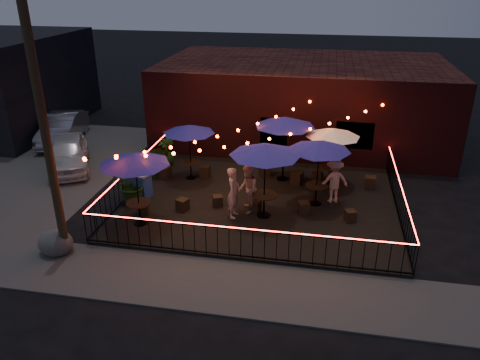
% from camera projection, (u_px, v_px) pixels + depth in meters
% --- Properties ---
extents(ground, '(110.00, 110.00, 0.00)m').
position_uv_depth(ground, '(251.00, 229.00, 15.98)').
color(ground, black).
rests_on(ground, ground).
extents(patio, '(10.00, 8.00, 0.15)m').
position_uv_depth(patio, '(260.00, 202.00, 17.74)').
color(patio, black).
rests_on(patio, ground).
extents(sidewalk, '(18.00, 2.50, 0.05)m').
position_uv_depth(sidewalk, '(233.00, 286.00, 13.05)').
color(sidewalk, '#494543').
rests_on(sidewalk, ground).
extents(parking_lot, '(11.00, 12.00, 0.02)m').
position_uv_depth(parking_lot, '(9.00, 162.00, 21.58)').
color(parking_lot, '#494543').
rests_on(parking_lot, ground).
extents(brick_building, '(14.00, 8.00, 4.00)m').
position_uv_depth(brick_building, '(303.00, 101.00, 23.95)').
color(brick_building, '#350E10').
rests_on(brick_building, ground).
extents(utility_pole, '(0.26, 0.26, 8.00)m').
position_uv_depth(utility_pole, '(45.00, 132.00, 12.92)').
color(utility_pole, '#312314').
rests_on(utility_pole, ground).
extents(fence_front, '(10.00, 0.04, 1.04)m').
position_uv_depth(fence_front, '(241.00, 243.00, 13.91)').
color(fence_front, black).
rests_on(fence_front, patio).
extents(fence_left, '(0.04, 8.00, 1.04)m').
position_uv_depth(fence_left, '(134.00, 178.00, 18.34)').
color(fence_left, black).
rests_on(fence_left, patio).
extents(fence_right, '(0.04, 8.00, 1.04)m').
position_uv_depth(fence_right, '(399.00, 199.00, 16.66)').
color(fence_right, black).
rests_on(fence_right, patio).
extents(festoon_lights, '(10.02, 8.72, 1.32)m').
position_uv_depth(festoon_lights, '(232.00, 142.00, 16.64)').
color(festoon_lights, '#FF2F04').
rests_on(festoon_lights, ground).
extents(cafe_table_0, '(2.56, 2.56, 2.57)m').
position_uv_depth(cafe_table_0, '(134.00, 160.00, 15.10)').
color(cafe_table_0, black).
rests_on(cafe_table_0, patio).
extents(cafe_table_1, '(2.32, 2.32, 2.32)m').
position_uv_depth(cafe_table_1, '(189.00, 130.00, 18.72)').
color(cafe_table_1, black).
rests_on(cafe_table_1, patio).
extents(cafe_table_2, '(2.79, 2.79, 2.69)m').
position_uv_depth(cafe_table_2, '(265.00, 151.00, 15.56)').
color(cafe_table_2, black).
rests_on(cafe_table_2, patio).
extents(cafe_table_3, '(2.73, 2.73, 2.69)m').
position_uv_depth(cafe_table_3, '(285.00, 122.00, 18.48)').
color(cafe_table_3, black).
rests_on(cafe_table_3, patio).
extents(cafe_table_4, '(2.50, 2.50, 2.48)m').
position_uv_depth(cafe_table_4, '(319.00, 146.00, 16.48)').
color(cafe_table_4, black).
rests_on(cafe_table_4, patio).
extents(cafe_table_5, '(2.50, 2.50, 2.36)m').
position_uv_depth(cafe_table_5, '(333.00, 133.00, 18.19)').
color(cafe_table_5, black).
rests_on(cafe_table_5, patio).
extents(bistro_chair_0, '(0.42, 0.42, 0.42)m').
position_uv_depth(bistro_chair_0, '(144.00, 208.00, 16.65)').
color(bistro_chair_0, black).
rests_on(bistro_chair_0, patio).
extents(bistro_chair_1, '(0.48, 0.48, 0.44)m').
position_uv_depth(bistro_chair_1, '(183.00, 205.00, 16.86)').
color(bistro_chair_1, black).
rests_on(bistro_chair_1, patio).
extents(bistro_chair_2, '(0.50, 0.50, 0.48)m').
position_uv_depth(bistro_chair_2, '(165.00, 172.00, 19.52)').
color(bistro_chair_2, black).
rests_on(bistro_chair_2, patio).
extents(bistro_chair_3, '(0.39, 0.39, 0.45)m').
position_uv_depth(bistro_chair_3, '(205.00, 171.00, 19.65)').
color(bistro_chair_3, black).
rests_on(bistro_chair_3, patio).
extents(bistro_chair_4, '(0.45, 0.45, 0.40)m').
position_uv_depth(bistro_chair_4, '(218.00, 201.00, 17.18)').
color(bistro_chair_4, black).
rests_on(bistro_chair_4, patio).
extents(bistro_chair_5, '(0.44, 0.44, 0.41)m').
position_uv_depth(bistro_chair_5, '(255.00, 206.00, 16.78)').
color(bistro_chair_5, black).
rests_on(bistro_chair_5, patio).
extents(bistro_chair_6, '(0.54, 0.54, 0.51)m').
position_uv_depth(bistro_chair_6, '(265.00, 169.00, 19.77)').
color(bistro_chair_6, black).
rests_on(bistro_chair_6, patio).
extents(bistro_chair_7, '(0.52, 0.52, 0.50)m').
position_uv_depth(bistro_chair_7, '(297.00, 178.00, 18.95)').
color(bistro_chair_7, black).
rests_on(bistro_chair_7, patio).
extents(bistro_chair_8, '(0.45, 0.45, 0.43)m').
position_uv_depth(bistro_chair_8, '(304.00, 208.00, 16.66)').
color(bistro_chair_8, black).
rests_on(bistro_chair_8, patio).
extents(bistro_chair_9, '(0.44, 0.44, 0.40)m').
position_uv_depth(bistro_chair_9, '(350.00, 216.00, 16.15)').
color(bistro_chair_9, black).
rests_on(bistro_chair_9, patio).
extents(bistro_chair_10, '(0.45, 0.45, 0.44)m').
position_uv_depth(bistro_chair_10, '(317.00, 177.00, 19.13)').
color(bistro_chair_10, black).
rests_on(bistro_chair_10, patio).
extents(bistro_chair_11, '(0.45, 0.45, 0.49)m').
position_uv_depth(bistro_chair_11, '(370.00, 182.00, 18.58)').
color(bistro_chair_11, black).
rests_on(bistro_chair_11, patio).
extents(patron_a, '(0.46, 0.68, 1.84)m').
position_uv_depth(patron_a, '(234.00, 193.00, 16.17)').
color(patron_a, '#DEB28D').
rests_on(patron_a, patio).
extents(patron_b, '(0.85, 0.99, 1.77)m').
position_uv_depth(patron_b, '(248.00, 189.00, 16.50)').
color(patron_b, tan).
rests_on(patron_b, patio).
extents(patron_c, '(1.27, 1.00, 1.72)m').
position_uv_depth(patron_c, '(334.00, 181.00, 17.23)').
color(patron_c, '#D7B38C').
rests_on(patron_c, patio).
extents(potted_shrub_a, '(1.30, 1.13, 1.44)m').
position_uv_depth(potted_shrub_a, '(133.00, 184.00, 17.27)').
color(potted_shrub_a, '#1C3C12').
rests_on(potted_shrub_a, patio).
extents(potted_shrub_b, '(0.78, 0.65, 1.36)m').
position_uv_depth(potted_shrub_b, '(155.00, 162.00, 19.40)').
color(potted_shrub_b, '#1B3A10').
rests_on(potted_shrub_b, patio).
extents(potted_shrub_c, '(0.77, 0.77, 1.24)m').
position_uv_depth(potted_shrub_c, '(166.00, 152.00, 20.67)').
color(potted_shrub_c, '#123E10').
rests_on(potted_shrub_c, patio).
extents(cooler, '(0.87, 0.74, 0.97)m').
position_uv_depth(cooler, '(141.00, 185.00, 17.77)').
color(cooler, blue).
rests_on(cooler, patio).
extents(boulder, '(1.09, 0.97, 0.77)m').
position_uv_depth(boulder, '(56.00, 243.00, 14.46)').
color(boulder, '#40403B').
rests_on(boulder, ground).
extents(car_white, '(3.43, 4.50, 1.43)m').
position_uv_depth(car_white, '(68.00, 153.00, 20.65)').
color(car_white, white).
rests_on(car_white, ground).
extents(car_silver, '(2.45, 4.65, 1.46)m').
position_uv_depth(car_silver, '(63.00, 128.00, 23.90)').
color(car_silver, '#9B9DA2').
rests_on(car_silver, ground).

